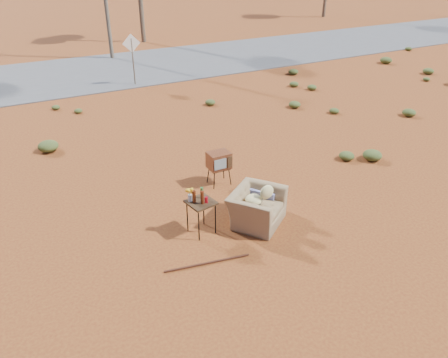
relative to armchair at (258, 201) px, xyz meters
name	(u,v)px	position (x,y,z in m)	size (l,w,h in m)	color
ground	(244,235)	(-0.56, -0.37, -0.48)	(140.00, 140.00, 0.00)	brown
highway	(86,73)	(-0.56, 14.63, -0.46)	(140.00, 7.00, 0.04)	#565659
armchair	(258,201)	(0.00, 0.00, 0.00)	(1.52, 1.53, 1.04)	olive
tv_unit	(219,161)	(0.03, 1.90, 0.18)	(0.56, 0.45, 0.89)	black
side_table	(198,200)	(-1.35, 0.19, 0.31)	(0.62, 0.62, 1.08)	#382414
rusty_bar	(207,263)	(-1.68, -0.86, -0.46)	(0.05, 0.05, 1.72)	#471D12
road_sign	(132,50)	(0.94, 11.63, 1.02)	(0.78, 0.06, 2.19)	brown
scrub_patch	(140,159)	(-1.38, 4.04, -0.34)	(17.49, 8.07, 0.33)	#465424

